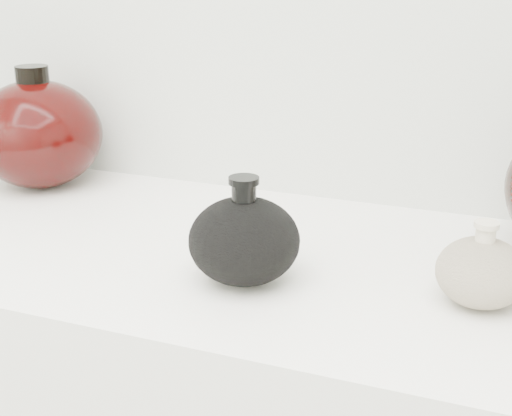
% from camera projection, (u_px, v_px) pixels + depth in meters
% --- Properties ---
extents(black_gourd_vase, '(0.15, 0.15, 0.13)m').
position_uv_depth(black_gourd_vase, '(244.00, 240.00, 0.84)').
color(black_gourd_vase, black).
rests_on(black_gourd_vase, display_counter).
extents(cream_gourd_vase, '(0.13, 0.13, 0.10)m').
position_uv_depth(cream_gourd_vase, '(481.00, 272.00, 0.79)').
color(cream_gourd_vase, beige).
rests_on(cream_gourd_vase, display_counter).
extents(left_round_pot, '(0.21, 0.21, 0.20)m').
position_uv_depth(left_round_pot, '(38.00, 133.00, 1.19)').
color(left_round_pot, black).
rests_on(left_round_pot, display_counter).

